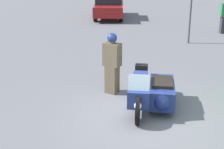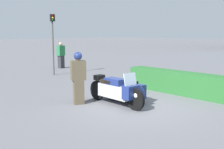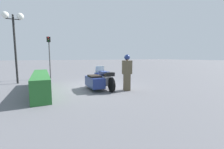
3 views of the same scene
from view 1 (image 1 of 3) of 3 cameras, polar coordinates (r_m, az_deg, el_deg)
name	(u,v)px [view 1 (image 1 of 3)]	position (r m, az deg, el deg)	size (l,w,h in m)	color
ground_plane	(151,119)	(8.73, 6.49, -7.39)	(160.00, 160.00, 0.00)	slate
police_motorcycle	(152,92)	(9.12, 6.67, -2.86)	(2.62, 1.20, 1.18)	black
officer_rider	(112,62)	(9.92, 0.02, 2.10)	(0.48, 0.57, 1.81)	brown
parked_car_background	(109,6)	(22.00, -0.49, 11.37)	(4.13, 2.04, 1.48)	maroon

